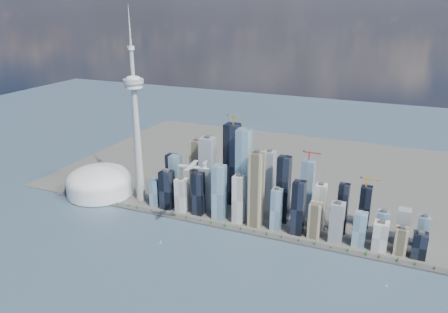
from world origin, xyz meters
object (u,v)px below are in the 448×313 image
at_px(sailboat_east, 387,285).
at_px(sailboat_west, 161,242).
at_px(dome_stadium, 100,182).
at_px(airplane, 193,167).
at_px(needle_tower, 136,124).

bearing_deg(sailboat_east, sailboat_west, -162.04).
height_order(dome_stadium, airplane, airplane).
bearing_deg(sailboat_west, dome_stadium, 147.80).
bearing_deg(dome_stadium, sailboat_west, -29.78).
relative_size(dome_stadium, airplane, 2.51).
distance_m(needle_tower, sailboat_east, 758.36).
bearing_deg(airplane, sailboat_west, -162.20).
bearing_deg(dome_stadium, sailboat_east, -10.13).
xyz_separation_m(airplane, sailboat_west, (-76.29, -34.51, -196.74)).
relative_size(airplane, sailboat_west, 8.21).
bearing_deg(airplane, needle_tower, 141.74).
bearing_deg(needle_tower, dome_stadium, -175.91).
relative_size(needle_tower, airplane, 6.92).
bearing_deg(needle_tower, airplane, -31.73).
distance_m(sailboat_west, sailboat_east, 522.54).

